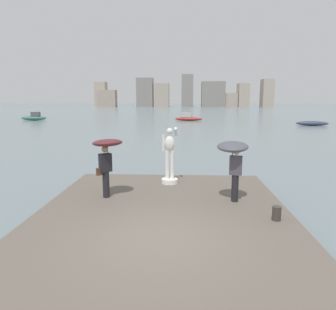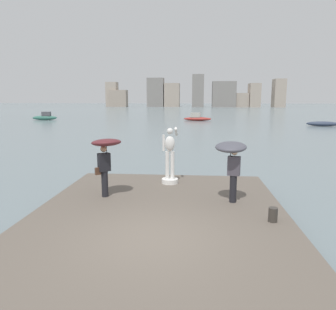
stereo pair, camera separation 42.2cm
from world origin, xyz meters
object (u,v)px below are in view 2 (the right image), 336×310
onlooker_right (232,155)px  boat_rightward (45,117)px  statue_white_figure (170,161)px  onlooker_left (106,151)px  boat_near (197,118)px  boat_leftward (323,124)px  mooring_bollard (273,215)px

onlooker_right → boat_rightward: 50.59m
statue_white_figure → onlooker_left: size_ratio=1.10×
boat_near → boat_rightward: (-25.99, -0.56, 0.06)m
statue_white_figure → boat_leftward: 36.89m
boat_leftward → boat_rightward: size_ratio=1.01×
mooring_bollard → boat_near: 45.12m
statue_white_figure → mooring_bollard: size_ratio=5.64×
statue_white_figure → onlooker_right: bearing=-44.8°
onlooker_right → mooring_bollard: (0.96, -1.62, -1.33)m
boat_near → boat_rightward: size_ratio=1.12×
onlooker_right → boat_near: (-0.78, 43.47, -1.46)m
statue_white_figure → boat_rightward: statue_white_figure is taller
onlooker_left → onlooker_right: 4.11m
onlooker_left → boat_near: onlooker_left is taller
boat_rightward → boat_leftward: bearing=-11.5°
mooring_bollard → boat_leftward: bearing=67.3°
boat_rightward → statue_white_figure: bearing=-58.9°
onlooker_right → boat_rightward: bearing=122.0°
mooring_bollard → boat_near: boat_near is taller
boat_rightward → boat_near: bearing=1.2°
onlooker_left → boat_rightward: size_ratio=0.47×
onlooker_right → boat_near: size_ratio=0.42×
statue_white_figure → onlooker_right: (2.10, -2.09, 0.63)m
boat_near → boat_leftward: size_ratio=1.10×
mooring_bollard → boat_rightward: (-27.72, 44.53, -0.08)m
statue_white_figure → boat_near: 41.41m
statue_white_figure → boat_leftward: bearing=60.7°
statue_white_figure → mooring_bollard: statue_white_figure is taller
boat_near → boat_leftward: boat_near is taller
onlooker_right → boat_near: onlooker_right is taller
statue_white_figure → onlooker_right: size_ratio=1.12×
statue_white_figure → onlooker_left: bearing=-137.5°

